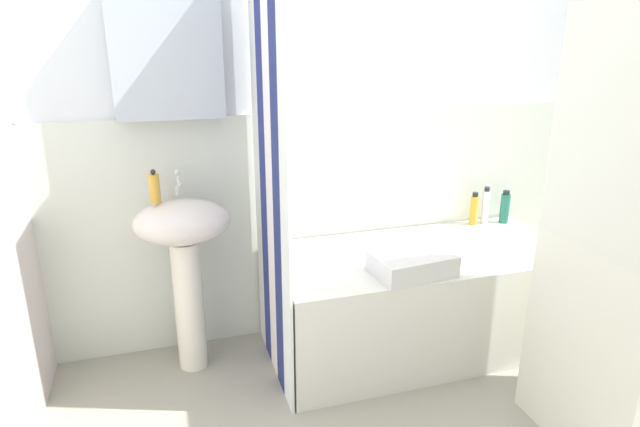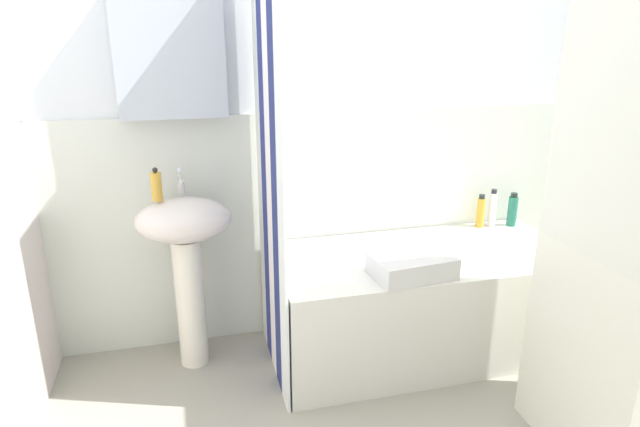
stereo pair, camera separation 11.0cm
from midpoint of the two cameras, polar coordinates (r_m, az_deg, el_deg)
name	(u,v)px [view 1 (the left image)]	position (r m, az deg, el deg)	size (l,w,h in m)	color
wall_back_tiled	(337,122)	(2.85, 0.68, 9.54)	(3.60, 0.18, 2.40)	silver
sink	(184,248)	(2.63, -15.13, -3.50)	(0.44, 0.34, 0.86)	white
faucet	(178,183)	(2.62, -15.74, 3.05)	(0.03, 0.12, 0.12)	silver
soap_dispenser	(155,188)	(2.54, -18.07, 2.54)	(0.05, 0.05, 0.15)	gold
bathtub	(419,299)	(2.89, 9.24, -8.83)	(1.50, 0.70, 0.53)	silver
shower_curtain	(270,172)	(2.40, -6.56, 4.30)	(0.01, 0.70, 2.00)	white
lotion_bottle	(505,208)	(3.29, 17.81, 0.59)	(0.05, 0.05, 0.19)	#247159
body_wash_bottle	(485,206)	(3.23, 15.94, 0.71)	(0.04, 0.04, 0.22)	white
conditioner_bottle	(474,209)	(3.21, 14.82, 0.41)	(0.04, 0.04, 0.19)	gold
towel_folded	(412,264)	(2.51, 8.34, -5.22)	(0.35, 0.24, 0.10)	silver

